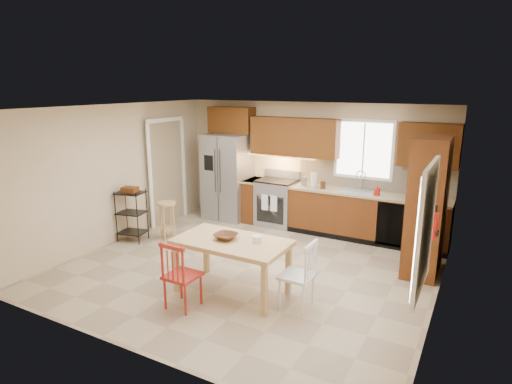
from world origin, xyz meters
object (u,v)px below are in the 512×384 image
at_px(pantry, 427,206).
at_px(bar_stool, 167,221).
at_px(fire_extinguisher, 433,225).
at_px(dining_table, 232,267).
at_px(refrigerator, 228,177).
at_px(soap_bottle, 377,190).
at_px(chair_red, 182,274).
at_px(table_bowl, 226,239).
at_px(utility_cart, 132,215).
at_px(table_jar, 257,241).
at_px(chair_white, 297,275).
at_px(range_stove, 277,203).

bearing_deg(pantry, bar_stool, -170.28).
relative_size(fire_extinguisher, dining_table, 0.23).
xyz_separation_m(refrigerator, pantry, (4.13, -0.93, 0.14)).
xyz_separation_m(soap_bottle, fire_extinguisher, (1.15, -1.95, 0.10)).
distance_m(fire_extinguisher, bar_stool, 4.68).
bearing_deg(chair_red, dining_table, 62.29).
bearing_deg(soap_bottle, table_bowl, -115.30).
height_order(fire_extinguisher, chair_red, fire_extinguisher).
relative_size(soap_bottle, utility_cart, 0.20).
height_order(pantry, utility_cart, pantry).
bearing_deg(fire_extinguisher, pantry, 100.78).
distance_m(pantry, table_jar, 2.69).
relative_size(pantry, dining_table, 1.36).
xyz_separation_m(soap_bottle, chair_white, (-0.32, -2.85, -0.54)).
bearing_deg(bar_stool, chair_red, -49.44).
bearing_deg(chair_red, table_bowl, 69.31).
height_order(soap_bottle, fire_extinguisher, fire_extinguisher).
xyz_separation_m(table_bowl, table_jar, (0.44, 0.10, 0.03)).
xyz_separation_m(soap_bottle, pantry, (0.95, -0.90, 0.05)).
xyz_separation_m(refrigerator, fire_extinguisher, (4.33, -1.98, 0.19)).
bearing_deg(soap_bottle, table_jar, -108.44).
bearing_deg(table_jar, bar_stool, 155.60).
bearing_deg(utility_cart, table_jar, -26.45).
bearing_deg(bar_stool, chair_white, -24.40).
relative_size(refrigerator, bar_stool, 2.55).
bearing_deg(range_stove, refrigerator, -177.01).
bearing_deg(range_stove, utility_cart, -132.66).
xyz_separation_m(fire_extinguisher, table_jar, (-2.08, -0.85, -0.31)).
distance_m(dining_table, table_bowl, 0.40).
bearing_deg(soap_bottle, fire_extinguisher, -59.47).
bearing_deg(refrigerator, utility_cart, -111.26).
bearing_deg(bar_stool, pantry, 6.14).
xyz_separation_m(pantry, utility_cart, (-4.93, -1.13, -0.56)).
height_order(fire_extinguisher, table_jar, fire_extinguisher).
relative_size(fire_extinguisher, table_bowl, 1.15).
distance_m(fire_extinguisher, dining_table, 2.70).
bearing_deg(chair_red, bar_stool, 134.74).
height_order(fire_extinguisher, bar_stool, fire_extinguisher).
distance_m(chair_white, table_bowl, 1.09).
distance_m(refrigerator, fire_extinguisher, 4.76).
height_order(fire_extinguisher, utility_cart, fire_extinguisher).
distance_m(bar_stool, utility_cart, 0.65).
relative_size(dining_table, utility_cart, 1.60).
distance_m(range_stove, fire_extinguisher, 3.83).
relative_size(pantry, utility_cart, 2.16).
height_order(table_bowl, bar_stool, table_bowl).
relative_size(range_stove, table_bowl, 2.93).
distance_m(soap_bottle, table_bowl, 3.21).
bearing_deg(soap_bottle, dining_table, -113.72).
bearing_deg(soap_bottle, chair_red, -114.58).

